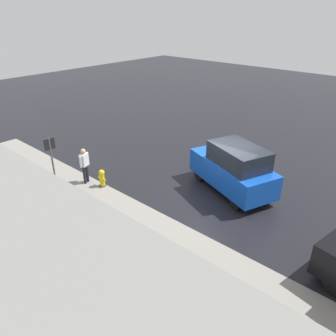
% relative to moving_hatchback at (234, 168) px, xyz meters
% --- Properties ---
extents(ground_plane, '(60.00, 60.00, 0.00)m').
position_rel_moving_hatchback_xyz_m(ground_plane, '(0.52, 0.66, -1.03)').
color(ground_plane, black).
extents(kerb_strip, '(24.00, 3.20, 0.04)m').
position_rel_moving_hatchback_xyz_m(kerb_strip, '(0.52, 4.86, -1.01)').
color(kerb_strip, gray).
rests_on(kerb_strip, ground).
extents(moving_hatchback, '(4.25, 2.99, 2.06)m').
position_rel_moving_hatchback_xyz_m(moving_hatchback, '(0.00, 0.00, 0.00)').
color(moving_hatchback, blue).
rests_on(moving_hatchback, ground).
extents(fire_hydrant, '(0.42, 0.31, 0.80)m').
position_rel_moving_hatchback_xyz_m(fire_hydrant, '(4.29, 3.41, -0.63)').
color(fire_hydrant, gold).
rests_on(fire_hydrant, ground).
extents(pedestrian, '(0.34, 0.55, 1.62)m').
position_rel_moving_hatchback_xyz_m(pedestrian, '(5.07, 3.67, -0.07)').
color(pedestrian, silver).
rests_on(pedestrian, ground).
extents(metal_railing, '(9.05, 0.04, 1.05)m').
position_rel_moving_hatchback_xyz_m(metal_railing, '(-1.31, 6.25, -0.31)').
color(metal_railing, '#B7BABF').
rests_on(metal_railing, ground).
extents(sign_post, '(0.07, 0.44, 2.40)m').
position_rel_moving_hatchback_xyz_m(sign_post, '(5.34, 4.95, 0.55)').
color(sign_post, '#4C4C51').
rests_on(sign_post, ground).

